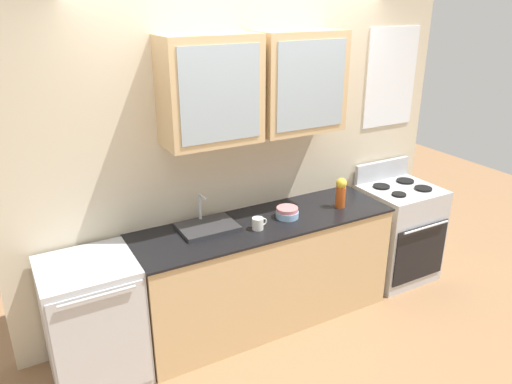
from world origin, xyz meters
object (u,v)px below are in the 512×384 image
Objects in this scene: sink_faucet at (207,226)px; vase at (341,192)px; dishwasher at (94,321)px; stove_range at (397,232)px; bowl_stack at (287,213)px; cup_near_sink at (258,223)px.

sink_faucet is 1.14m from vase.
vase reaches higher than dishwasher.
bowl_stack is (-1.24, -0.02, 0.48)m from stove_range.
vase is 2.08× the size of cup_near_sink.
bowl_stack is (0.63, -0.12, 0.02)m from sink_faucet.
stove_range is 0.95m from vase.
bowl_stack is 0.50m from vase.
stove_range is 2.52× the size of sink_faucet.
cup_near_sink is 0.14× the size of dishwasher.
cup_near_sink is at bearing -30.51° from sink_faucet.
sink_faucet reaches higher than cup_near_sink.
stove_range is 2.78m from dishwasher.
cup_near_sink is at bearing -176.57° from stove_range.
cup_near_sink is (-0.79, -0.03, -0.09)m from vase.
vase is 2.11m from dishwasher.
vase is at bearing 2.42° from cup_near_sink.
vase reaches higher than sink_faucet.
sink_faucet is at bearing 168.94° from bowl_stack.
vase reaches higher than stove_range.
bowl_stack is at bearing 175.73° from vase.
stove_range reaches higher than bowl_stack.
bowl_stack is 1.49× the size of cup_near_sink.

